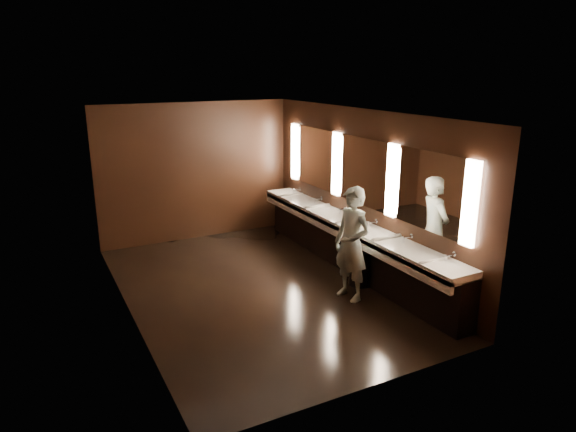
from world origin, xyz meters
name	(u,v)px	position (x,y,z in m)	size (l,w,h in m)	color
floor	(258,289)	(0.00, 0.00, 0.00)	(6.00, 6.00, 0.00)	black
ceiling	(255,114)	(0.00, 0.00, 2.80)	(4.00, 6.00, 0.02)	#2D2D2B
wall_back	(196,172)	(0.00, 3.00, 1.40)	(4.00, 0.02, 2.80)	black
wall_front	(374,272)	(0.00, -3.00, 1.40)	(4.00, 0.02, 2.80)	black
wall_left	(123,223)	(-2.00, 0.00, 1.40)	(0.02, 6.00, 2.80)	black
wall_right	(363,192)	(2.00, 0.00, 1.40)	(0.02, 6.00, 2.80)	black
sink_counter	(351,243)	(1.79, 0.00, 0.50)	(0.55, 5.40, 1.01)	black
mirror_band	(363,172)	(1.98, 0.00, 1.75)	(0.06, 5.03, 1.15)	#FEE1BF
person	(352,244)	(1.14, -0.95, 0.88)	(0.64, 0.42, 1.76)	#82B0C2
trash_bin	(360,268)	(1.58, -0.61, 0.29)	(0.37, 0.37, 0.58)	black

